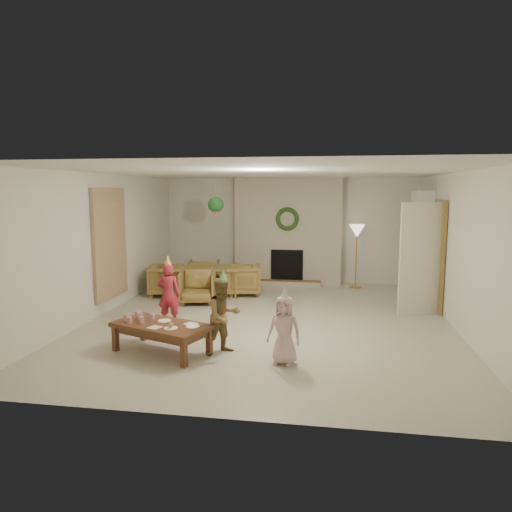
% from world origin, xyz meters
% --- Properties ---
extents(floor, '(7.00, 7.00, 0.00)m').
position_xyz_m(floor, '(0.00, 0.00, 0.00)').
color(floor, '#B7B29E').
rests_on(floor, ground).
extents(ceiling, '(7.00, 7.00, 0.00)m').
position_xyz_m(ceiling, '(0.00, 0.00, 2.50)').
color(ceiling, white).
rests_on(ceiling, wall_back).
extents(wall_back, '(7.00, 0.00, 7.00)m').
position_xyz_m(wall_back, '(0.00, 3.50, 1.25)').
color(wall_back, silver).
rests_on(wall_back, floor).
extents(wall_front, '(7.00, 0.00, 7.00)m').
position_xyz_m(wall_front, '(0.00, -3.50, 1.25)').
color(wall_front, silver).
rests_on(wall_front, floor).
extents(wall_left, '(0.00, 7.00, 7.00)m').
position_xyz_m(wall_left, '(-3.00, 0.00, 1.25)').
color(wall_left, silver).
rests_on(wall_left, floor).
extents(wall_right, '(0.00, 7.00, 7.00)m').
position_xyz_m(wall_right, '(3.00, 0.00, 1.25)').
color(wall_right, silver).
rests_on(wall_right, floor).
extents(fireplace_mass, '(2.50, 0.40, 2.50)m').
position_xyz_m(fireplace_mass, '(0.00, 3.30, 1.25)').
color(fireplace_mass, '#551B16').
rests_on(fireplace_mass, floor).
extents(fireplace_hearth, '(1.60, 0.30, 0.12)m').
position_xyz_m(fireplace_hearth, '(0.00, 2.95, 0.06)').
color(fireplace_hearth, brown).
rests_on(fireplace_hearth, floor).
extents(fireplace_firebox, '(0.75, 0.12, 0.75)m').
position_xyz_m(fireplace_firebox, '(0.00, 3.12, 0.45)').
color(fireplace_firebox, black).
rests_on(fireplace_firebox, floor).
extents(fireplace_wreath, '(0.54, 0.10, 0.54)m').
position_xyz_m(fireplace_wreath, '(0.00, 3.07, 1.55)').
color(fireplace_wreath, '#1D4018').
rests_on(fireplace_wreath, fireplace_mass).
extents(floor_lamp_base, '(0.27, 0.27, 0.03)m').
position_xyz_m(floor_lamp_base, '(1.58, 3.00, 0.01)').
color(floor_lamp_base, gold).
rests_on(floor_lamp_base, floor).
extents(floor_lamp_post, '(0.03, 0.03, 1.30)m').
position_xyz_m(floor_lamp_post, '(1.58, 3.00, 0.67)').
color(floor_lamp_post, gold).
rests_on(floor_lamp_post, floor).
extents(floor_lamp_shade, '(0.35, 0.35, 0.29)m').
position_xyz_m(floor_lamp_shade, '(1.58, 3.00, 1.30)').
color(floor_lamp_shade, beige).
rests_on(floor_lamp_shade, floor_lamp_post).
extents(bookshelf_carcass, '(0.30, 1.00, 2.20)m').
position_xyz_m(bookshelf_carcass, '(2.84, 2.30, 1.10)').
color(bookshelf_carcass, white).
rests_on(bookshelf_carcass, floor).
extents(bookshelf_shelf_a, '(0.30, 0.92, 0.03)m').
position_xyz_m(bookshelf_shelf_a, '(2.82, 2.30, 0.45)').
color(bookshelf_shelf_a, white).
rests_on(bookshelf_shelf_a, bookshelf_carcass).
extents(bookshelf_shelf_b, '(0.30, 0.92, 0.03)m').
position_xyz_m(bookshelf_shelf_b, '(2.82, 2.30, 0.85)').
color(bookshelf_shelf_b, white).
rests_on(bookshelf_shelf_b, bookshelf_carcass).
extents(bookshelf_shelf_c, '(0.30, 0.92, 0.03)m').
position_xyz_m(bookshelf_shelf_c, '(2.82, 2.30, 1.25)').
color(bookshelf_shelf_c, white).
rests_on(bookshelf_shelf_c, bookshelf_carcass).
extents(bookshelf_shelf_d, '(0.30, 0.92, 0.03)m').
position_xyz_m(bookshelf_shelf_d, '(2.82, 2.30, 1.65)').
color(bookshelf_shelf_d, white).
rests_on(bookshelf_shelf_d, bookshelf_carcass).
extents(books_row_lower, '(0.20, 0.40, 0.24)m').
position_xyz_m(books_row_lower, '(2.80, 2.15, 0.59)').
color(books_row_lower, '#A91F2E').
rests_on(books_row_lower, bookshelf_shelf_a).
extents(books_row_mid, '(0.20, 0.44, 0.24)m').
position_xyz_m(books_row_mid, '(2.80, 2.35, 0.99)').
color(books_row_mid, '#275A91').
rests_on(books_row_mid, bookshelf_shelf_b).
extents(books_row_upper, '(0.20, 0.36, 0.22)m').
position_xyz_m(books_row_upper, '(2.80, 2.20, 1.38)').
color(books_row_upper, '#B98427').
rests_on(books_row_upper, bookshelf_shelf_c).
extents(door_frame, '(0.05, 0.86, 2.04)m').
position_xyz_m(door_frame, '(2.96, 1.20, 1.02)').
color(door_frame, olive).
rests_on(door_frame, floor).
extents(door_leaf, '(0.77, 0.32, 2.00)m').
position_xyz_m(door_leaf, '(2.58, 0.82, 1.00)').
color(door_leaf, beige).
rests_on(door_leaf, floor).
extents(curtain_panel, '(0.06, 1.20, 2.00)m').
position_xyz_m(curtain_panel, '(-2.96, 0.20, 1.25)').
color(curtain_panel, tan).
rests_on(curtain_panel, wall_left).
extents(dining_table, '(1.79, 1.21, 0.58)m').
position_xyz_m(dining_table, '(-1.70, 1.72, 0.29)').
color(dining_table, olive).
rests_on(dining_table, floor).
extents(dining_chair_near, '(0.80, 0.82, 0.64)m').
position_xyz_m(dining_chair_near, '(-1.56, 1.01, 0.32)').
color(dining_chair_near, olive).
rests_on(dining_chair_near, floor).
extents(dining_chair_far, '(0.80, 0.82, 0.64)m').
position_xyz_m(dining_chair_far, '(-1.83, 2.43, 0.32)').
color(dining_chair_far, olive).
rests_on(dining_chair_far, floor).
extents(dining_chair_left, '(0.82, 0.80, 0.64)m').
position_xyz_m(dining_chair_left, '(-2.41, 1.59, 0.32)').
color(dining_chair_left, olive).
rests_on(dining_chair_left, floor).
extents(dining_chair_right, '(0.82, 0.80, 0.64)m').
position_xyz_m(dining_chair_right, '(-0.81, 1.89, 0.32)').
color(dining_chair_right, olive).
rests_on(dining_chair_right, floor).
extents(hanging_plant_cord, '(0.01, 0.01, 0.70)m').
position_xyz_m(hanging_plant_cord, '(-1.30, 1.50, 2.15)').
color(hanging_plant_cord, tan).
rests_on(hanging_plant_cord, ceiling).
extents(hanging_plant_pot, '(0.16, 0.16, 0.12)m').
position_xyz_m(hanging_plant_pot, '(-1.30, 1.50, 1.80)').
color(hanging_plant_pot, '#975430').
rests_on(hanging_plant_pot, hanging_plant_cord).
extents(hanging_plant_foliage, '(0.32, 0.32, 0.32)m').
position_xyz_m(hanging_plant_foliage, '(-1.30, 1.50, 1.92)').
color(hanging_plant_foliage, '#18491F').
rests_on(hanging_plant_foliage, hanging_plant_pot).
extents(coffee_table_top, '(1.48, 1.10, 0.06)m').
position_xyz_m(coffee_table_top, '(-1.25, -1.81, 0.38)').
color(coffee_table_top, brown).
rests_on(coffee_table_top, floor).
extents(coffee_table_apron, '(1.34, 0.97, 0.08)m').
position_xyz_m(coffee_table_apron, '(-1.25, -1.81, 0.31)').
color(coffee_table_apron, brown).
rests_on(coffee_table_apron, floor).
extents(coffee_leg_fl, '(0.09, 0.09, 0.35)m').
position_xyz_m(coffee_leg_fl, '(-1.91, -1.85, 0.17)').
color(coffee_leg_fl, brown).
rests_on(coffee_leg_fl, floor).
extents(coffee_leg_fr, '(0.09, 0.09, 0.35)m').
position_xyz_m(coffee_leg_fr, '(-0.78, -2.28, 0.17)').
color(coffee_leg_fr, brown).
rests_on(coffee_leg_fr, floor).
extents(coffee_leg_bl, '(0.09, 0.09, 0.35)m').
position_xyz_m(coffee_leg_bl, '(-1.71, -1.34, 0.17)').
color(coffee_leg_bl, brown).
rests_on(coffee_leg_bl, floor).
extents(coffee_leg_br, '(0.09, 0.09, 0.35)m').
position_xyz_m(coffee_leg_br, '(-0.59, -1.78, 0.17)').
color(coffee_leg_br, brown).
rests_on(coffee_leg_br, floor).
extents(cup_a, '(0.09, 0.09, 0.09)m').
position_xyz_m(cup_a, '(-1.78, -1.77, 0.45)').
color(cup_a, silver).
rests_on(cup_a, coffee_table_top).
extents(cup_b, '(0.09, 0.09, 0.09)m').
position_xyz_m(cup_b, '(-1.70, -1.58, 0.45)').
color(cup_b, silver).
rests_on(cup_b, coffee_table_top).
extents(cup_c, '(0.09, 0.09, 0.09)m').
position_xyz_m(cup_c, '(-1.68, -1.86, 0.45)').
color(cup_c, silver).
rests_on(cup_c, coffee_table_top).
extents(cup_d, '(0.09, 0.09, 0.09)m').
position_xyz_m(cup_d, '(-1.61, -1.67, 0.45)').
color(cup_d, silver).
rests_on(cup_d, coffee_table_top).
extents(cup_e, '(0.09, 0.09, 0.09)m').
position_xyz_m(cup_e, '(-1.52, -1.84, 0.45)').
color(cup_e, silver).
rests_on(cup_e, coffee_table_top).
extents(cup_f, '(0.09, 0.09, 0.09)m').
position_xyz_m(cup_f, '(-1.45, -1.65, 0.45)').
color(cup_f, silver).
rests_on(cup_f, coffee_table_top).
extents(plate_a, '(0.24, 0.24, 0.01)m').
position_xyz_m(plate_a, '(-1.25, -1.68, 0.41)').
color(plate_a, white).
rests_on(plate_a, coffee_table_top).
extents(plate_b, '(0.24, 0.24, 0.01)m').
position_xyz_m(plate_b, '(-1.05, -2.00, 0.41)').
color(plate_b, white).
rests_on(plate_b, coffee_table_top).
extents(plate_c, '(0.24, 0.24, 0.01)m').
position_xyz_m(plate_c, '(-0.78, -1.88, 0.41)').
color(plate_c, white).
rests_on(plate_c, coffee_table_top).
extents(food_scoop, '(0.09, 0.09, 0.07)m').
position_xyz_m(food_scoop, '(-1.05, -2.00, 0.45)').
color(food_scoop, tan).
rests_on(food_scoop, plate_b).
extents(napkin_left, '(0.20, 0.20, 0.01)m').
position_xyz_m(napkin_left, '(-1.27, -2.00, 0.41)').
color(napkin_left, '#F4B4CC').
rests_on(napkin_left, coffee_table_top).
extents(napkin_right, '(0.20, 0.20, 0.01)m').
position_xyz_m(napkin_right, '(-0.85, -1.77, 0.41)').
color(napkin_right, '#F4B4CC').
rests_on(napkin_right, coffee_table_top).
extents(child_red, '(0.39, 0.28, 1.03)m').
position_xyz_m(child_red, '(-1.60, -0.52, 0.51)').
color(child_red, '#A12231').
rests_on(child_red, floor).
extents(party_hat_red, '(0.17, 0.17, 0.19)m').
position_xyz_m(party_hat_red, '(-1.60, -0.52, 1.07)').
color(party_hat_red, '#EDE64F').
rests_on(party_hat_red, child_red).
extents(child_plaid, '(0.64, 0.63, 1.04)m').
position_xyz_m(child_plaid, '(-0.41, -1.69, 0.52)').
color(child_plaid, '#9C432A').
rests_on(child_plaid, floor).
extents(party_hat_plaid, '(0.16, 0.16, 0.17)m').
position_xyz_m(party_hat_plaid, '(-0.41, -1.69, 1.08)').
color(party_hat_plaid, '#55BC50').
rests_on(party_hat_plaid, child_plaid).
extents(child_pink, '(0.49, 0.37, 0.89)m').
position_xyz_m(child_pink, '(0.44, -1.95, 0.45)').
color(child_pink, beige).
rests_on(child_pink, floor).
extents(party_hat_pink, '(0.15, 0.15, 0.16)m').
position_xyz_m(party_hat_pink, '(0.44, -1.95, 0.93)').
color(party_hat_pink, silver).
rests_on(party_hat_pink, child_pink).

